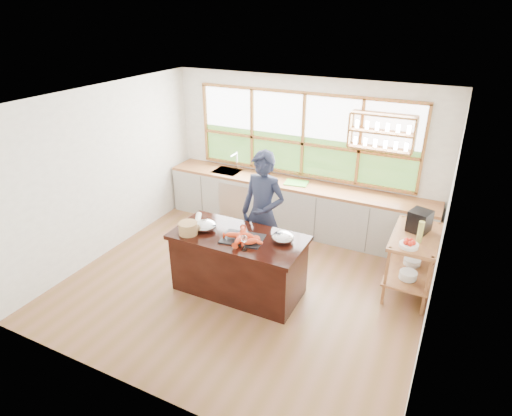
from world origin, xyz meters
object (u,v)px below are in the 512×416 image
Objects in this scene: cook at (263,214)px; espresso_machine at (420,221)px; island at (239,263)px; wicker_basket at (188,228)px.

cook is 2.21m from espresso_machine.
cook is at bearing 84.55° from island.
cook reaches higher than espresso_machine.
espresso_machine reaches higher than wicker_basket.
wicker_basket is (-0.71, -0.91, 0.02)m from cook.
wicker_basket is at bearing -159.01° from island.
espresso_machine is at bearing 29.61° from island.
cook is 1.15m from wicker_basket.
island is at bearing -90.28° from cook.
island is 0.96× the size of cook.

